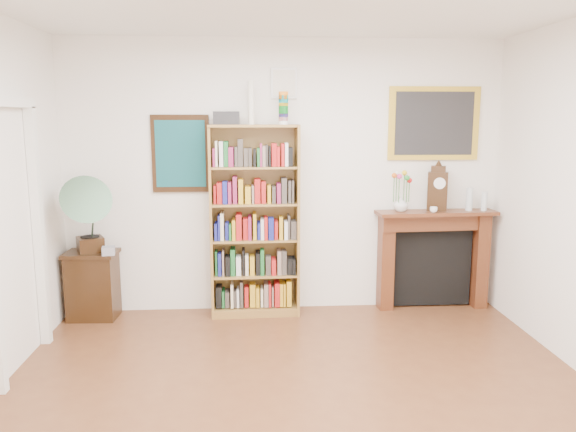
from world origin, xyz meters
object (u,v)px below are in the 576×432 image
Objects in this scene: side_cabinet at (93,285)px; bottle_left at (469,199)px; flower_vase at (401,204)px; fireplace at (433,251)px; teacup at (434,210)px; bookshelf at (254,210)px; gramophone at (84,210)px; cd_stack at (108,251)px; bottle_right at (484,201)px; mantel_clock at (438,189)px.

bottle_left is (3.87, 0.07, 0.83)m from side_cabinet.
fireplace is at bearing 8.06° from flower_vase.
teacup is (3.46, -0.04, 0.74)m from side_cabinet.
bookshelf reaches higher than fireplace.
bottle_left is (0.41, 0.11, 0.09)m from teacup.
flower_vase reaches higher than fireplace.
gramophone is at bearing -176.81° from bookshelf.
side_cabinet is at bearing 179.36° from teacup.
gramophone is 0.45m from cd_stack.
bottle_right is (4.02, 0.04, 0.81)m from side_cabinet.
side_cabinet is at bearing -179.37° from bottle_right.
fireplace is 3.57m from gramophone.
teacup is (3.47, 0.08, -0.05)m from gramophone.
side_cabinet is at bearing -158.40° from mantel_clock.
flower_vase is 0.64× the size of bottle_left.
flower_vase is 0.73m from bottle_left.
bottle_right is (0.56, 0.08, 0.07)m from teacup.
bottle_left reaches higher than bottle_right.
side_cabinet is 3.54m from teacup.
bottle_right reaches higher than fireplace.
gramophone is 3.92× the size of bottle_right.
bottle_left is at bearing 17.18° from mantel_clock.
teacup is at bearing -23.64° from gramophone.
flower_vase is at bearing -174.83° from fireplace.
bottle_left is (3.88, 0.19, 0.04)m from gramophone.
side_cabinet is 0.46m from cd_stack.
fireplace is at bearing 4.34° from side_cabinet.
mantel_clock is at bearing 59.14° from teacup.
flower_vase is (1.51, 0.03, 0.05)m from bookshelf.
flower_vase is (-0.39, -0.03, -0.15)m from mantel_clock.
bookshelf is 29.31× the size of teacup.
bottle_left is 0.15m from bottle_right.
teacup reaches higher than side_cabinet.
mantel_clock reaches higher than flower_vase.
gramophone is 1.68× the size of mantel_clock.
mantel_clock is 0.24m from teacup.
gramophone is 3.55m from mantel_clock.
mantel_clock is 6.10× the size of teacup.
bottle_right is (2.39, 0.02, 0.07)m from bookshelf.
bookshelf is 2.39m from bottle_right.
bookshelf is 2.86× the size of gramophone.
bottle_right is (4.03, 0.16, 0.02)m from gramophone.
gramophone is at bearing -178.69° from teacup.
teacup is at bearing -165.51° from bottle_left.
side_cabinet is 4.10m from bottle_right.
cd_stack is 0.78× the size of flower_vase.
gramophone is 6.53× the size of cd_stack.
fireplace is 8.18× the size of flower_vase.
flower_vase is 0.88m from bottle_right.
bottle_left is at bearing -0.59° from bookshelf.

